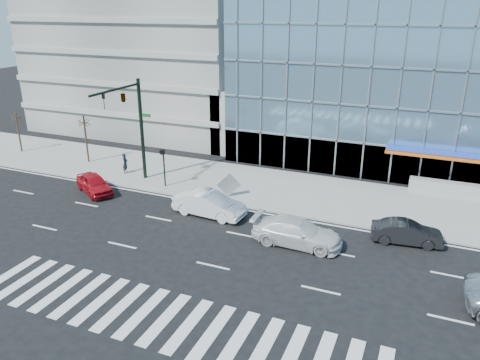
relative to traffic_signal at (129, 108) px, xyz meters
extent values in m
plane|color=black|center=(11.00, -4.57, -6.16)|extent=(160.00, 160.00, 0.00)
cube|color=gray|center=(11.00, 3.43, -6.09)|extent=(120.00, 8.00, 0.15)
cube|color=gray|center=(-9.00, 21.43, 3.84)|extent=(24.00, 24.00, 20.00)
cube|color=gray|center=(5.00, 13.43, -3.16)|extent=(6.00, 8.00, 6.00)
cylinder|color=black|center=(0.00, 1.43, -2.01)|extent=(0.28, 0.28, 8.00)
cylinder|color=black|center=(0.00, -1.37, 1.59)|extent=(0.18, 5.60, 0.18)
imported|color=black|center=(0.00, -2.77, 0.99)|extent=(0.18, 0.22, 1.10)
imported|color=black|center=(0.00, -0.57, 0.99)|extent=(0.48, 2.24, 0.90)
cube|color=#0C591E|center=(0.45, 1.43, -0.81)|extent=(0.90, 0.05, 0.25)
cylinder|color=black|center=(2.50, 0.43, -4.51)|extent=(0.12, 0.12, 3.00)
cube|color=black|center=(2.50, 0.28, -3.21)|extent=(0.30, 0.25, 0.35)
cylinder|color=#332319|center=(-7.00, 2.93, -3.91)|extent=(0.16, 0.16, 4.20)
ellipsoid|color=#332319|center=(-7.00, 2.93, -2.23)|extent=(1.10, 1.10, 0.90)
cylinder|color=#332319|center=(-15.00, 2.93, -4.11)|extent=(0.16, 0.16, 3.80)
ellipsoid|color=#332319|center=(-15.00, 2.93, -2.59)|extent=(1.10, 1.10, 0.90)
imported|color=silver|center=(14.50, -4.40, -5.38)|extent=(5.39, 2.21, 1.56)
imported|color=silver|center=(7.90, -2.77, -5.35)|extent=(5.07, 2.06, 1.64)
imported|color=black|center=(20.50, -1.70, -5.48)|extent=(4.28, 1.98, 1.36)
imported|color=#AC0D17|center=(-1.90, -2.50, -5.45)|extent=(4.45, 3.57, 1.42)
imported|color=black|center=(-2.13, 1.75, -5.17)|extent=(0.55, 0.70, 1.69)
cube|color=#A5A5A5|center=(7.93, 0.43, -5.10)|extent=(1.55, 1.08, 1.83)
camera|label=1|loc=(21.01, -28.51, 7.29)|focal=35.00mm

